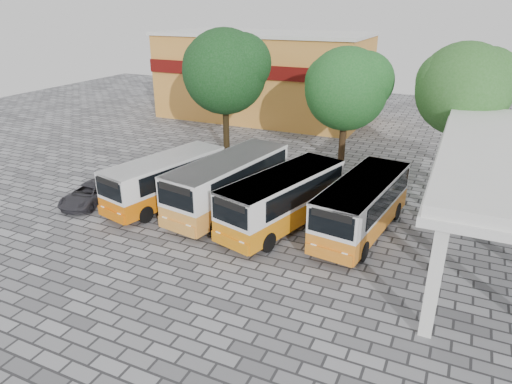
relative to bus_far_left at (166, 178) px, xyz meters
The scene contains 10 objects.
ground 7.94m from the bus_far_left, 24.25° to the right, with size 90.00×90.00×0.00m, color #5A5A5E.
shophouse_block 23.27m from the bus_far_left, 99.73° to the left, with size 20.40×10.40×8.30m.
bus_far_left is the anchor object (origin of this frame).
bus_centre_left 3.82m from the bus_far_left, ahead, with size 3.89×8.77×3.04m.
bus_centre_right 7.22m from the bus_far_left, ahead, with size 4.45×8.41×2.87m.
bus_far_right 11.13m from the bus_far_left, ahead, with size 3.40×8.12×2.83m.
tree_left 11.60m from the bus_far_left, 98.60° to the left, with size 6.61×6.29×9.30m.
tree_middle 13.87m from the bus_far_left, 55.59° to the left, with size 5.93×5.64×8.29m.
tree_right 18.43m from the bus_far_left, 34.02° to the left, with size 5.80×5.53×8.89m.
parked_car 4.64m from the bus_far_left, 155.32° to the right, with size 1.91×4.15×1.15m, color #2A292F.
Camera 1 is at (7.87, -16.85, 10.82)m, focal length 32.00 mm.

